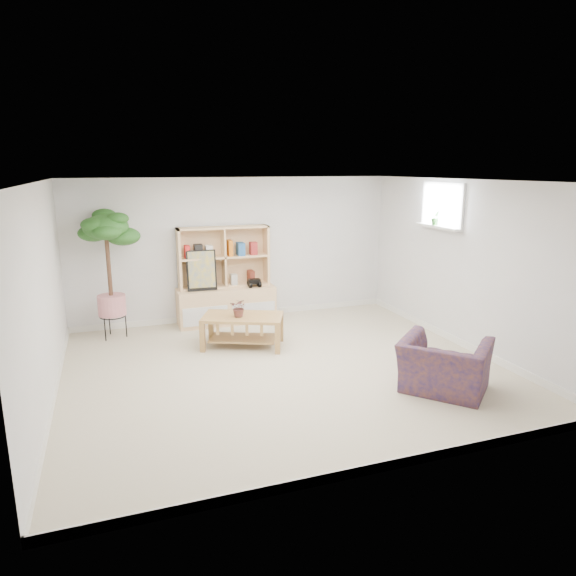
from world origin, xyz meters
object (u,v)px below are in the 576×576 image
object	(u,v)px
storage_unit	(226,276)
armchair	(444,362)
coffee_table	(243,331)
floor_tree	(109,275)

from	to	relation	value
storage_unit	armchair	distance (m)	3.97
storage_unit	coffee_table	bearing A→B (deg)	-91.68
storage_unit	coffee_table	xyz separation A→B (m)	(-0.04, -1.24, -0.57)
coffee_table	armchair	distance (m)	2.92
storage_unit	coffee_table	size ratio (longest dim) A/B	1.41
coffee_table	armchair	size ratio (longest dim) A/B	1.18
floor_tree	coffee_table	bearing A→B (deg)	-30.60
floor_tree	storage_unit	bearing A→B (deg)	5.99
coffee_table	armchair	world-z (taller)	armchair
armchair	storage_unit	bearing A→B (deg)	-14.71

